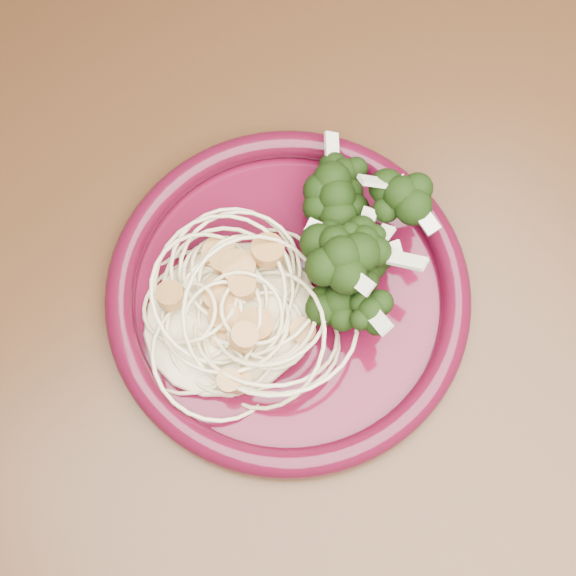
# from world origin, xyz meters

# --- Properties ---
(dining_table) EXTENTS (1.20, 0.80, 0.75)m
(dining_table) POSITION_xyz_m (0.00, 0.00, 0.65)
(dining_table) COLOR #472814
(dining_table) RESTS_ON ground
(dinner_plate) EXTENTS (0.28, 0.28, 0.02)m
(dinner_plate) POSITION_xyz_m (-0.05, -0.03, 0.76)
(dinner_plate) COLOR #48081B
(dinner_plate) RESTS_ON dining_table
(spaghetti_pile) EXTENTS (0.14, 0.12, 0.03)m
(spaghetti_pile) POSITION_xyz_m (-0.09, -0.02, 0.77)
(spaghetti_pile) COLOR beige
(spaghetti_pile) RESTS_ON dinner_plate
(scallop_cluster) EXTENTS (0.12, 0.12, 0.04)m
(scallop_cluster) POSITION_xyz_m (-0.09, -0.02, 0.80)
(scallop_cluster) COLOR #BE8643
(scallop_cluster) RESTS_ON spaghetti_pile
(broccoli_pile) EXTENTS (0.11, 0.15, 0.05)m
(broccoli_pile) POSITION_xyz_m (0.00, -0.03, 0.78)
(broccoli_pile) COLOR black
(broccoli_pile) RESTS_ON dinner_plate
(onion_garnish) EXTENTS (0.07, 0.10, 0.05)m
(onion_garnish) POSITION_xyz_m (0.00, -0.03, 0.81)
(onion_garnish) COLOR beige
(onion_garnish) RESTS_ON broccoli_pile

